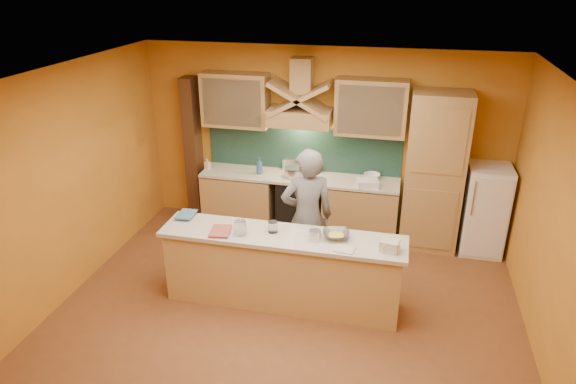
% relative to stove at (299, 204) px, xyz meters
% --- Properties ---
extents(floor, '(5.50, 5.00, 0.01)m').
position_rel_stove_xyz_m(floor, '(0.30, -2.20, -0.45)').
color(floor, brown).
rests_on(floor, ground).
extents(ceiling, '(5.50, 5.00, 0.01)m').
position_rel_stove_xyz_m(ceiling, '(0.30, -2.20, 2.35)').
color(ceiling, white).
rests_on(ceiling, wall_back).
extents(wall_back, '(5.50, 0.02, 2.80)m').
position_rel_stove_xyz_m(wall_back, '(0.30, 0.30, 0.95)').
color(wall_back, '#C57D26').
rests_on(wall_back, floor).
extents(wall_front, '(5.50, 0.02, 2.80)m').
position_rel_stove_xyz_m(wall_front, '(0.30, -4.70, 0.95)').
color(wall_front, '#C57D26').
rests_on(wall_front, floor).
extents(wall_left, '(0.02, 5.00, 2.80)m').
position_rel_stove_xyz_m(wall_left, '(-2.45, -2.20, 0.95)').
color(wall_left, '#C57D26').
rests_on(wall_left, floor).
extents(wall_right, '(0.02, 5.00, 2.80)m').
position_rel_stove_xyz_m(wall_right, '(3.05, -2.20, 0.95)').
color(wall_right, '#C57D26').
rests_on(wall_right, floor).
extents(base_cabinet_left, '(1.10, 0.60, 0.86)m').
position_rel_stove_xyz_m(base_cabinet_left, '(-0.95, 0.00, -0.02)').
color(base_cabinet_left, tan).
rests_on(base_cabinet_left, floor).
extents(base_cabinet_right, '(1.10, 0.60, 0.86)m').
position_rel_stove_xyz_m(base_cabinet_right, '(0.95, 0.00, -0.02)').
color(base_cabinet_right, tan).
rests_on(base_cabinet_right, floor).
extents(counter_top, '(3.00, 0.62, 0.04)m').
position_rel_stove_xyz_m(counter_top, '(-0.00, 0.00, 0.45)').
color(counter_top, beige).
rests_on(counter_top, base_cabinet_left).
extents(stove, '(0.60, 0.58, 0.90)m').
position_rel_stove_xyz_m(stove, '(0.00, 0.00, 0.00)').
color(stove, black).
rests_on(stove, floor).
extents(backsplash, '(3.00, 0.03, 0.70)m').
position_rel_stove_xyz_m(backsplash, '(-0.00, 0.28, 0.80)').
color(backsplash, '#18352D').
rests_on(backsplash, wall_back).
extents(range_hood, '(0.92, 0.50, 0.24)m').
position_rel_stove_xyz_m(range_hood, '(0.00, 0.05, 1.37)').
color(range_hood, tan).
rests_on(range_hood, wall_back).
extents(hood_chimney, '(0.30, 0.30, 0.50)m').
position_rel_stove_xyz_m(hood_chimney, '(0.00, 0.15, 1.95)').
color(hood_chimney, tan).
rests_on(hood_chimney, wall_back).
extents(upper_cabinet_left, '(1.00, 0.35, 0.80)m').
position_rel_stove_xyz_m(upper_cabinet_left, '(-1.00, 0.12, 1.55)').
color(upper_cabinet_left, tan).
rests_on(upper_cabinet_left, wall_back).
extents(upper_cabinet_right, '(1.00, 0.35, 0.80)m').
position_rel_stove_xyz_m(upper_cabinet_right, '(1.00, 0.12, 1.55)').
color(upper_cabinet_right, tan).
rests_on(upper_cabinet_right, wall_back).
extents(pantry_column, '(0.80, 0.60, 2.30)m').
position_rel_stove_xyz_m(pantry_column, '(1.95, 0.00, 0.70)').
color(pantry_column, tan).
rests_on(pantry_column, floor).
extents(fridge, '(0.58, 0.60, 1.30)m').
position_rel_stove_xyz_m(fridge, '(2.70, 0.00, 0.20)').
color(fridge, white).
rests_on(fridge, floor).
extents(trim_column_left, '(0.20, 0.30, 2.30)m').
position_rel_stove_xyz_m(trim_column_left, '(-1.75, 0.15, 0.70)').
color(trim_column_left, '#472816').
rests_on(trim_column_left, floor).
extents(island_body, '(2.80, 0.55, 0.88)m').
position_rel_stove_xyz_m(island_body, '(0.20, -1.90, -0.01)').
color(island_body, tan).
rests_on(island_body, floor).
extents(island_top, '(2.90, 0.62, 0.05)m').
position_rel_stove_xyz_m(island_top, '(0.20, -1.90, 0.47)').
color(island_top, beige).
rests_on(island_top, island_body).
extents(person, '(0.78, 0.65, 1.83)m').
position_rel_stove_xyz_m(person, '(0.39, -1.33, 0.46)').
color(person, slate).
rests_on(person, floor).
extents(pot_large, '(0.30, 0.30, 0.14)m').
position_rel_stove_xyz_m(pot_large, '(-0.09, -0.05, 0.52)').
color(pot_large, '#BAB9C0').
rests_on(pot_large, stove).
extents(pot_small, '(0.25, 0.25, 0.16)m').
position_rel_stove_xyz_m(pot_small, '(0.07, 0.01, 0.53)').
color(pot_small, silver).
rests_on(pot_small, stove).
extents(soap_bottle_a, '(0.10, 0.10, 0.17)m').
position_rel_stove_xyz_m(soap_bottle_a, '(-1.45, -0.04, 0.56)').
color(soap_bottle_a, beige).
rests_on(soap_bottle_a, counter_top).
extents(soap_bottle_b, '(0.15, 0.15, 0.27)m').
position_rel_stove_xyz_m(soap_bottle_b, '(-0.60, -0.05, 0.60)').
color(soap_bottle_b, '#335B8E').
rests_on(soap_bottle_b, counter_top).
extents(bowl_back, '(0.27, 0.27, 0.08)m').
position_rel_stove_xyz_m(bowl_back, '(1.08, 0.14, 0.51)').
color(bowl_back, silver).
rests_on(bowl_back, counter_top).
extents(dish_rack, '(0.35, 0.30, 0.11)m').
position_rel_stove_xyz_m(dish_rack, '(1.04, -0.17, 0.52)').
color(dish_rack, white).
rests_on(dish_rack, counter_top).
extents(book_lower, '(0.28, 0.34, 0.03)m').
position_rel_stove_xyz_m(book_lower, '(-0.63, -2.03, 0.51)').
color(book_lower, '#A4453A').
rests_on(book_lower, island_top).
extents(book_upper, '(0.22, 0.29, 0.02)m').
position_rel_stove_xyz_m(book_upper, '(-1.18, -1.72, 0.53)').
color(book_upper, '#416C8F').
rests_on(book_upper, island_top).
extents(jar_large, '(0.18, 0.18, 0.17)m').
position_rel_stove_xyz_m(jar_large, '(-0.27, -2.00, 0.58)').
color(jar_large, silver).
rests_on(jar_large, island_top).
extents(jar_small, '(0.16, 0.16, 0.13)m').
position_rel_stove_xyz_m(jar_small, '(0.08, -1.86, 0.56)').
color(jar_small, silver).
rests_on(jar_small, island_top).
extents(kitchen_scale, '(0.12, 0.12, 0.10)m').
position_rel_stove_xyz_m(kitchen_scale, '(0.60, -1.93, 0.55)').
color(kitchen_scale, silver).
rests_on(kitchen_scale, island_top).
extents(mixing_bowl, '(0.37, 0.37, 0.08)m').
position_rel_stove_xyz_m(mixing_bowl, '(0.83, -1.83, 0.53)').
color(mixing_bowl, silver).
rests_on(mixing_bowl, island_top).
extents(cloth, '(0.24, 0.19, 0.01)m').
position_rel_stove_xyz_m(cloth, '(0.96, -2.09, 0.50)').
color(cloth, beige).
rests_on(cloth, island_top).
extents(grocery_bag_a, '(0.22, 0.19, 0.13)m').
position_rel_stove_xyz_m(grocery_bag_a, '(1.44, -2.00, 0.56)').
color(grocery_bag_a, beige).
rests_on(grocery_bag_a, island_top).
extents(grocery_bag_b, '(0.20, 0.17, 0.11)m').
position_rel_stove_xyz_m(grocery_bag_b, '(1.45, -1.99, 0.55)').
color(grocery_bag_b, beige).
rests_on(grocery_bag_b, island_top).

